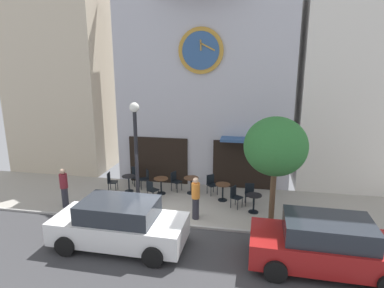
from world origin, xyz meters
name	(u,v)px	position (x,y,z in m)	size (l,w,h in m)	color
ground_plane	(158,232)	(0.00, -0.53, -0.02)	(25.03, 9.78, 0.13)	#9E998E
clock_building	(205,69)	(0.73, 5.72, 5.58)	(8.44, 4.11, 10.82)	#B2B2BC
neighbor_building_left	(65,24)	(-7.34, 6.81, 7.98)	(5.24, 4.91, 15.95)	beige
neighbor_building_right	(364,38)	(8.17, 6.83, 6.99)	(5.84, 4.96, 13.98)	silver
street_lamp	(137,160)	(-1.12, 0.63, 2.26)	(0.36, 0.36, 4.44)	black
street_tree	(276,147)	(3.95, 0.55, 3.03)	(2.18, 1.96, 4.08)	brown
cafe_table_center_left	(129,181)	(-2.40, 2.84, 0.50)	(0.60, 0.60, 0.77)	black
cafe_table_near_curb	(161,183)	(-0.85, 2.87, 0.51)	(0.65, 0.65, 0.75)	black
cafe_table_center	(191,182)	(0.50, 3.16, 0.53)	(0.68, 0.68, 0.76)	black
cafe_table_near_door	(223,189)	(2.00, 2.64, 0.51)	(0.64, 0.64, 0.75)	black
cafe_table_rightmost	(254,201)	(3.33, 1.70, 0.49)	(0.62, 0.62, 0.75)	black
cafe_chair_mid_row	(175,180)	(-0.31, 3.37, 0.53)	(0.53, 0.53, 0.90)	black
cafe_chair_under_awning	(235,195)	(2.56, 2.05, 0.53)	(0.55, 0.55, 0.90)	black
cafe_chair_near_lamp	(211,183)	(1.42, 3.28, 0.53)	(0.56, 0.56, 0.90)	black
cafe_chair_near_tree	(145,177)	(-1.79, 3.44, 0.53)	(0.55, 0.55, 0.90)	black
cafe_chair_corner	(111,180)	(-3.23, 2.73, 0.53)	(0.45, 0.45, 0.90)	black
cafe_chair_curbside	(134,175)	(-2.45, 3.69, 0.53)	(0.47, 0.47, 0.90)	black
cafe_chair_by_entrance	(151,189)	(-1.05, 2.08, 0.53)	(0.54, 0.54, 0.90)	black
cafe_chair_left_end	(250,192)	(3.15, 2.47, 0.53)	(0.44, 0.44, 0.90)	black
pedestrian_orange	(196,198)	(1.14, 0.73, 0.86)	(0.40, 0.40, 1.67)	#2D2D38
pedestrian_maroon	(64,187)	(-4.37, 0.75, 0.86)	(0.45, 0.45, 1.67)	#2D2D38
parked_car_white	(119,224)	(-0.96, -1.58, 0.76)	(4.33, 2.08, 1.55)	white
parked_car_red	(326,245)	(5.37, -1.65, 0.76)	(4.34, 2.10, 1.55)	maroon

